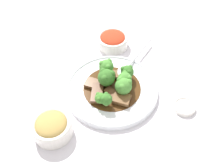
{
  "coord_description": "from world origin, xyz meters",
  "views": [
    {
      "loc": [
        -0.39,
        0.34,
        0.64
      ],
      "look_at": [
        0.0,
        0.0,
        0.03
      ],
      "focal_mm": 42.0,
      "sensor_mm": 36.0,
      "label": 1
    }
  ],
  "objects": [
    {
      "name": "sauce_dish",
      "position": [
        -0.19,
        -0.12,
        0.01
      ],
      "size": [
        0.07,
        0.07,
        0.01
      ],
      "color": "white",
      "rests_on": "ground_plane"
    },
    {
      "name": "side_bowl_appetizer",
      "position": [
        -0.01,
        0.22,
        0.03
      ],
      "size": [
        0.11,
        0.11,
        0.06
      ],
      "color": "white",
      "rests_on": "ground_plane"
    },
    {
      "name": "broccoli_floret_4",
      "position": [
        0.0,
        -0.06,
        0.04
      ],
      "size": [
        0.04,
        0.04,
        0.05
      ],
      "color": "#8EB756",
      "rests_on": "main_plate"
    },
    {
      "name": "broccoli_floret_3",
      "position": [
        -0.04,
        -0.01,
        0.05
      ],
      "size": [
        0.05,
        0.05,
        0.05
      ],
      "color": "#7FA84C",
      "rests_on": "main_plate"
    },
    {
      "name": "broccoli_floret_5",
      "position": [
        -0.02,
        -0.03,
        0.05
      ],
      "size": [
        0.04,
        0.04,
        0.05
      ],
      "color": "#7FA84C",
      "rests_on": "main_plate"
    },
    {
      "name": "main_plate",
      "position": [
        0.0,
        0.0,
        0.01
      ],
      "size": [
        0.29,
        0.29,
        0.02
      ],
      "color": "white",
      "rests_on": "ground_plane"
    },
    {
      "name": "ground_plane",
      "position": [
        0.0,
        0.0,
        0.0
      ],
      "size": [
        4.0,
        4.0,
        0.0
      ],
      "primitive_type": "plane",
      "color": "silver"
    },
    {
      "name": "broccoli_floret_2",
      "position": [
        -0.04,
        0.06,
        0.05
      ],
      "size": [
        0.04,
        0.04,
        0.04
      ],
      "color": "#8EB756",
      "rests_on": "main_plate"
    },
    {
      "name": "beef_strip_4",
      "position": [
        0.03,
        -0.04,
        0.02
      ],
      "size": [
        0.06,
        0.06,
        0.01
      ],
      "color": "brown",
      "rests_on": "main_plate"
    },
    {
      "name": "beef_strip_0",
      "position": [
        -0.06,
        0.01,
        0.03
      ],
      "size": [
        0.06,
        0.06,
        0.01
      ],
      "color": "brown",
      "rests_on": "main_plate"
    },
    {
      "name": "broccoli_floret_1",
      "position": [
        0.06,
        -0.02,
        0.05
      ],
      "size": [
        0.05,
        0.05,
        0.05
      ],
      "color": "#8EB756",
      "rests_on": "main_plate"
    },
    {
      "name": "beef_strip_3",
      "position": [
        0.01,
        0.05,
        0.02
      ],
      "size": [
        0.07,
        0.07,
        0.01
      ],
      "color": "#56331E",
      "rests_on": "main_plate"
    },
    {
      "name": "beef_strip_1",
      "position": [
        -0.02,
        0.02,
        0.03
      ],
      "size": [
        0.05,
        0.03,
        0.01
      ],
      "color": "#56331E",
      "rests_on": "main_plate"
    },
    {
      "name": "serving_spoon",
      "position": [
        0.03,
        -0.09,
        0.03
      ],
      "size": [
        0.09,
        0.22,
        0.01
      ],
      "color": "silver",
      "rests_on": "main_plate"
    },
    {
      "name": "broccoli_floret_6",
      "position": [
        -0.02,
        0.06,
        0.04
      ],
      "size": [
        0.03,
        0.03,
        0.04
      ],
      "color": "#8EB756",
      "rests_on": "main_plate"
    },
    {
      "name": "side_bowl_kimchi",
      "position": [
        0.16,
        -0.14,
        0.03
      ],
      "size": [
        0.11,
        0.11,
        0.05
      ],
      "color": "white",
      "rests_on": "ground_plane"
    },
    {
      "name": "broccoli_floret_0",
      "position": [
        0.02,
        0.01,
        0.05
      ],
      "size": [
        0.05,
        0.05,
        0.06
      ],
      "color": "#7FA84C",
      "rests_on": "main_plate"
    },
    {
      "name": "beef_strip_2",
      "position": [
        0.04,
        0.03,
        0.02
      ],
      "size": [
        0.07,
        0.06,
        0.01
      ],
      "color": "brown",
      "rests_on": "main_plate"
    }
  ]
}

